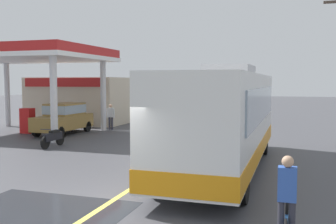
{
  "coord_description": "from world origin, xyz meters",
  "views": [
    {
      "loc": [
        4.44,
        -8.37,
        3.06
      ],
      "look_at": [
        -1.5,
        10.0,
        1.6
      ],
      "focal_mm": 42.16,
      "sensor_mm": 36.0,
      "label": 1
    }
  ],
  "objects_px": {
    "coach_bus_main": "(225,120)",
    "pedestrian_by_shop": "(111,115)",
    "minibus_opposing_lane": "(208,101)",
    "pedestrian_near_pump": "(70,117)",
    "cyclist_on_shoulder": "(287,206)",
    "car_at_pump": "(64,117)",
    "motorcycle_parked_forecourt": "(53,138)"
  },
  "relations": [
    {
      "from": "car_at_pump",
      "to": "cyclist_on_shoulder",
      "type": "xyz_separation_m",
      "value": [
        12.9,
        -12.73,
        -0.23
      ]
    },
    {
      "from": "minibus_opposing_lane",
      "to": "pedestrian_by_shop",
      "type": "distance_m",
      "value": 11.52
    },
    {
      "from": "coach_bus_main",
      "to": "motorcycle_parked_forecourt",
      "type": "height_order",
      "value": "coach_bus_main"
    },
    {
      "from": "car_at_pump",
      "to": "pedestrian_near_pump",
      "type": "relative_size",
      "value": 2.53
    },
    {
      "from": "pedestrian_near_pump",
      "to": "pedestrian_by_shop",
      "type": "bearing_deg",
      "value": 45.61
    },
    {
      "from": "car_at_pump",
      "to": "pedestrian_by_shop",
      "type": "relative_size",
      "value": 2.53
    },
    {
      "from": "pedestrian_by_shop",
      "to": "pedestrian_near_pump",
      "type": "bearing_deg",
      "value": -134.39
    },
    {
      "from": "cyclist_on_shoulder",
      "to": "pedestrian_by_shop",
      "type": "height_order",
      "value": "cyclist_on_shoulder"
    },
    {
      "from": "minibus_opposing_lane",
      "to": "pedestrian_by_shop",
      "type": "height_order",
      "value": "minibus_opposing_lane"
    },
    {
      "from": "coach_bus_main",
      "to": "minibus_opposing_lane",
      "type": "distance_m",
      "value": 20.5
    },
    {
      "from": "motorcycle_parked_forecourt",
      "to": "pedestrian_by_shop",
      "type": "relative_size",
      "value": 1.08
    },
    {
      "from": "cyclist_on_shoulder",
      "to": "coach_bus_main",
      "type": "bearing_deg",
      "value": 109.5
    },
    {
      "from": "minibus_opposing_lane",
      "to": "motorcycle_parked_forecourt",
      "type": "bearing_deg",
      "value": -101.59
    },
    {
      "from": "minibus_opposing_lane",
      "to": "pedestrian_near_pump",
      "type": "bearing_deg",
      "value": -114.85
    },
    {
      "from": "motorcycle_parked_forecourt",
      "to": "pedestrian_near_pump",
      "type": "relative_size",
      "value": 1.08
    },
    {
      "from": "pedestrian_near_pump",
      "to": "minibus_opposing_lane",
      "type": "bearing_deg",
      "value": 65.15
    },
    {
      "from": "coach_bus_main",
      "to": "car_at_pump",
      "type": "xyz_separation_m",
      "value": [
        -10.68,
        6.44,
        -0.71
      ]
    },
    {
      "from": "coach_bus_main",
      "to": "cyclist_on_shoulder",
      "type": "xyz_separation_m",
      "value": [
        2.23,
        -6.29,
        -0.94
      ]
    },
    {
      "from": "coach_bus_main",
      "to": "car_at_pump",
      "type": "distance_m",
      "value": 12.49
    },
    {
      "from": "cyclist_on_shoulder",
      "to": "minibus_opposing_lane",
      "type": "bearing_deg",
      "value": 105.23
    },
    {
      "from": "minibus_opposing_lane",
      "to": "car_at_pump",
      "type": "bearing_deg",
      "value": -113.2
    },
    {
      "from": "coach_bus_main",
      "to": "pedestrian_by_shop",
      "type": "bearing_deg",
      "value": 134.39
    },
    {
      "from": "pedestrian_by_shop",
      "to": "cyclist_on_shoulder",
      "type": "bearing_deg",
      "value": -54.09
    },
    {
      "from": "coach_bus_main",
      "to": "pedestrian_near_pump",
      "type": "distance_m",
      "value": 13.01
    },
    {
      "from": "car_at_pump",
      "to": "minibus_opposing_lane",
      "type": "xyz_separation_m",
      "value": [
        5.77,
        13.46,
        0.46
      ]
    },
    {
      "from": "coach_bus_main",
      "to": "minibus_opposing_lane",
      "type": "bearing_deg",
      "value": 103.84
    },
    {
      "from": "minibus_opposing_lane",
      "to": "motorcycle_parked_forecourt",
      "type": "height_order",
      "value": "minibus_opposing_lane"
    },
    {
      "from": "motorcycle_parked_forecourt",
      "to": "car_at_pump",
      "type": "bearing_deg",
      "value": 116.57
    },
    {
      "from": "cyclist_on_shoulder",
      "to": "pedestrian_near_pump",
      "type": "relative_size",
      "value": 1.1
    },
    {
      "from": "cyclist_on_shoulder",
      "to": "pedestrian_near_pump",
      "type": "distance_m",
      "value": 18.78
    },
    {
      "from": "minibus_opposing_lane",
      "to": "pedestrian_near_pump",
      "type": "xyz_separation_m",
      "value": [
        -5.85,
        -12.62,
        -0.54
      ]
    },
    {
      "from": "pedestrian_by_shop",
      "to": "car_at_pump",
      "type": "bearing_deg",
      "value": -122.85
    }
  ]
}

